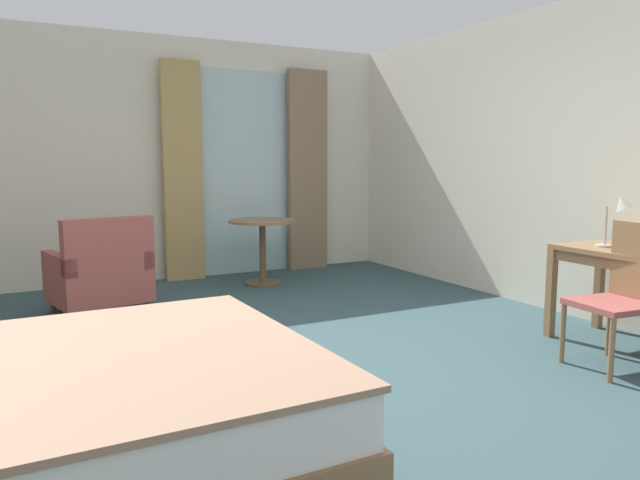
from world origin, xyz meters
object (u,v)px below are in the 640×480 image
Objects in this scene: desk_lamp at (620,209)px; round_cafe_table at (262,236)px; armchair_by_window at (101,275)px; bed at (60,419)px; desk_chair at (624,290)px.

desk_lamp reaches higher than round_cafe_table.
bed is at bearing -101.32° from armchair_by_window.
round_cafe_table is at bearing 16.10° from armchair_by_window.
desk_lamp reaches higher than bed.
desk_chair is at bearing -2.72° from bed.
round_cafe_table is at bearing 113.73° from desk_lamp.
bed reaches higher than desk_chair.
desk_chair is at bearing -47.85° from armchair_by_window.
desk_chair is 1.06× the size of armchair_by_window.
bed is 3.86m from desk_lamp.
desk_lamp is 0.57× the size of round_cafe_table.
desk_lamp reaches higher than armchair_by_window.
round_cafe_table is (2.35, 3.45, 0.26)m from bed.
armchair_by_window is at bearing 139.27° from desk_lamp.
bed is at bearing -124.29° from round_cafe_table.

